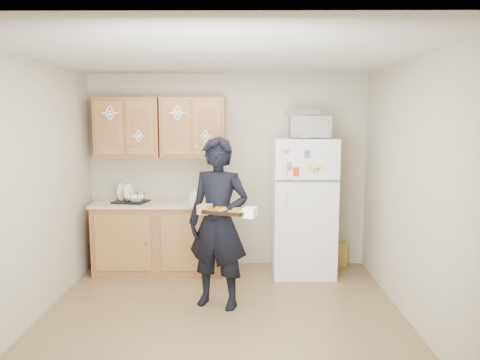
{
  "coord_description": "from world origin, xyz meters",
  "views": [
    {
      "loc": [
        0.2,
        -4.3,
        1.96
      ],
      "look_at": [
        0.17,
        0.45,
        1.31
      ],
      "focal_mm": 35.0,
      "sensor_mm": 36.0,
      "label": 1
    }
  ],
  "objects_px": {
    "microwave": "(310,127)",
    "dish_rack": "(131,196)",
    "baking_tray": "(227,212)",
    "person": "(218,223)",
    "refrigerator": "(303,206)"
  },
  "relations": [
    {
      "from": "baking_tray",
      "to": "dish_rack",
      "type": "distance_m",
      "value": 1.83
    },
    {
      "from": "refrigerator",
      "to": "dish_rack",
      "type": "bearing_deg",
      "value": -179.87
    },
    {
      "from": "microwave",
      "to": "dish_rack",
      "type": "bearing_deg",
      "value": 178.93
    },
    {
      "from": "refrigerator",
      "to": "person",
      "type": "relative_size",
      "value": 0.97
    },
    {
      "from": "person",
      "to": "refrigerator",
      "type": "bearing_deg",
      "value": 65.76
    },
    {
      "from": "person",
      "to": "microwave",
      "type": "relative_size",
      "value": 3.64
    },
    {
      "from": "microwave",
      "to": "dish_rack",
      "type": "relative_size",
      "value": 1.22
    },
    {
      "from": "person",
      "to": "microwave",
      "type": "distance_m",
      "value": 1.74
    },
    {
      "from": "dish_rack",
      "to": "refrigerator",
      "type": "bearing_deg",
      "value": 0.13
    },
    {
      "from": "person",
      "to": "baking_tray",
      "type": "height_order",
      "value": "person"
    },
    {
      "from": "baking_tray",
      "to": "microwave",
      "type": "xyz_separation_m",
      "value": [
        0.96,
        1.29,
        0.78
      ]
    },
    {
      "from": "refrigerator",
      "to": "dish_rack",
      "type": "xyz_separation_m",
      "value": [
        -2.15,
        -0.0,
        0.13
      ]
    },
    {
      "from": "person",
      "to": "microwave",
      "type": "height_order",
      "value": "microwave"
    },
    {
      "from": "refrigerator",
      "to": "microwave",
      "type": "xyz_separation_m",
      "value": [
        0.05,
        -0.05,
        0.98
      ]
    },
    {
      "from": "refrigerator",
      "to": "baking_tray",
      "type": "xyz_separation_m",
      "value": [
        -0.9,
        -1.34,
        0.21
      ]
    }
  ]
}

